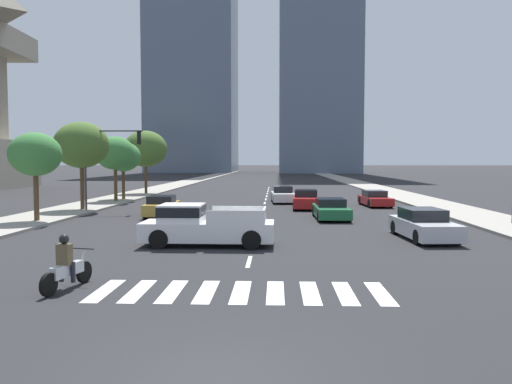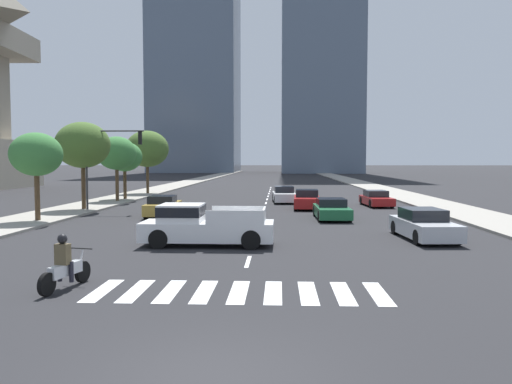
% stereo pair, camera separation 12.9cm
% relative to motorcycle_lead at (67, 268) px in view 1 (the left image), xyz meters
% --- Properties ---
extents(ground_plane, '(800.00, 800.00, 0.00)m').
position_rel_motorcycle_lead_xyz_m(ground_plane, '(4.64, -5.44, -0.58)').
color(ground_plane, '#232326').
extents(sidewalk_east, '(4.00, 260.00, 0.15)m').
position_rel_motorcycle_lead_xyz_m(sidewalk_east, '(17.69, 24.56, -0.51)').
color(sidewalk_east, gray).
rests_on(sidewalk_east, ground).
extents(sidewalk_west, '(4.00, 260.00, 0.15)m').
position_rel_motorcycle_lead_xyz_m(sidewalk_west, '(-8.41, 24.56, -0.51)').
color(sidewalk_west, gray).
rests_on(sidewalk_west, ground).
extents(crosswalk_near, '(7.65, 2.37, 0.01)m').
position_rel_motorcycle_lead_xyz_m(crosswalk_near, '(4.64, -0.10, -0.58)').
color(crosswalk_near, silver).
rests_on(crosswalk_near, ground).
extents(lane_divider_center, '(0.14, 50.00, 0.01)m').
position_rel_motorcycle_lead_xyz_m(lane_divider_center, '(4.64, 27.90, -0.58)').
color(lane_divider_center, silver).
rests_on(lane_divider_center, ground).
extents(motorcycle_lead, '(0.79, 2.10, 1.49)m').
position_rel_motorcycle_lead_xyz_m(motorcycle_lead, '(0.00, 0.00, 0.00)').
color(motorcycle_lead, black).
rests_on(motorcycle_lead, ground).
extents(pickup_truck, '(5.31, 2.00, 1.67)m').
position_rel_motorcycle_lead_xyz_m(pickup_truck, '(2.56, 7.11, 0.23)').
color(pickup_truck, silver).
rests_on(pickup_truck, ground).
extents(sedan_white_0, '(1.98, 4.50, 1.34)m').
position_rel_motorcycle_lead_xyz_m(sedan_white_0, '(6.10, 28.53, 0.03)').
color(sedan_white_0, silver).
rests_on(sedan_white_0, ground).
extents(sedan_red_1, '(1.97, 4.41, 1.36)m').
position_rel_motorcycle_lead_xyz_m(sedan_red_1, '(7.68, 23.17, 0.04)').
color(sedan_red_1, maroon).
rests_on(sedan_red_1, ground).
extents(sedan_gold_2, '(1.92, 4.31, 1.28)m').
position_rel_motorcycle_lead_xyz_m(sedan_gold_2, '(-1.49, 17.91, 0.01)').
color(sedan_gold_2, '#B28E38').
rests_on(sedan_gold_2, ground).
extents(sedan_green_3, '(1.94, 4.58, 1.20)m').
position_rel_motorcycle_lead_xyz_m(sedan_green_3, '(8.79, 16.84, -0.02)').
color(sedan_green_3, '#1E6038').
rests_on(sedan_green_3, ground).
extents(sedan_red_4, '(1.98, 4.39, 1.19)m').
position_rel_motorcycle_lead_xyz_m(sedan_red_4, '(13.02, 25.38, -0.03)').
color(sedan_red_4, maroon).
rests_on(sedan_red_4, ground).
extents(sedan_silver_5, '(2.11, 4.64, 1.33)m').
position_rel_motorcycle_lead_xyz_m(sedan_silver_5, '(12.00, 9.18, 0.03)').
color(sedan_silver_5, '#B7BABF').
rests_on(sedan_silver_5, ground).
extents(traffic_signal_far, '(4.21, 0.28, 5.66)m').
position_rel_motorcycle_lead_xyz_m(traffic_signal_far, '(-5.75, 20.39, 3.43)').
color(traffic_signal_far, '#333335').
rests_on(traffic_signal_far, sidewalk_west).
extents(street_tree_nearest, '(2.80, 2.80, 4.82)m').
position_rel_motorcycle_lead_xyz_m(street_tree_nearest, '(-7.61, 14.17, 3.17)').
color(street_tree_nearest, '#4C3823').
rests_on(street_tree_nearest, sidewalk_west).
extents(street_tree_second, '(3.66, 3.66, 5.90)m').
position_rel_motorcycle_lead_xyz_m(street_tree_second, '(-7.61, 20.80, 3.89)').
color(street_tree_second, '#4C3823').
rests_on(street_tree_second, sidewalk_west).
extents(street_tree_third, '(3.21, 3.21, 5.26)m').
position_rel_motorcycle_lead_xyz_m(street_tree_third, '(-7.61, 27.97, 3.45)').
color(street_tree_third, '#4C3823').
rests_on(street_tree_third, sidewalk_west).
extents(street_tree_fourth, '(3.01, 3.01, 4.92)m').
position_rel_motorcycle_lead_xyz_m(street_tree_fourth, '(-7.61, 30.09, 3.18)').
color(street_tree_fourth, '#4C3823').
rests_on(street_tree_fourth, sidewalk_west).
extents(street_tree_fifth, '(4.31, 4.31, 6.32)m').
position_rel_motorcycle_lead_xyz_m(street_tree_fifth, '(-7.61, 37.67, 4.04)').
color(street_tree_fifth, '#4C3823').
rests_on(street_tree_fifth, sidewalk_west).
extents(office_tower_left_skyline, '(25.09, 26.19, 113.99)m').
position_rel_motorcycle_lead_xyz_m(office_tower_left_skyline, '(-19.41, 140.71, 50.72)').
color(office_tower_left_skyline, slate).
rests_on(office_tower_left_skyline, ground).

